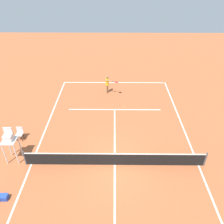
{
  "coord_description": "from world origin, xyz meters",
  "views": [
    {
      "loc": [
        0.08,
        9.51,
        10.49
      ],
      "look_at": [
        0.21,
        -4.6,
        0.8
      ],
      "focal_mm": 35.75,
      "sensor_mm": 36.0,
      "label": 1
    }
  ],
  "objects_px": {
    "umpire_chair": "(9,140)",
    "equipment_bag": "(1,197)",
    "player_serving": "(108,83)",
    "courtside_chair_mid": "(20,133)",
    "tennis_ball": "(124,107)"
  },
  "relations": [
    {
      "from": "tennis_ball",
      "to": "courtside_chair_mid",
      "type": "height_order",
      "value": "courtside_chair_mid"
    },
    {
      "from": "umpire_chair",
      "to": "courtside_chair_mid",
      "type": "height_order",
      "value": "umpire_chair"
    },
    {
      "from": "tennis_ball",
      "to": "player_serving",
      "type": "bearing_deg",
      "value": -58.59
    },
    {
      "from": "courtside_chair_mid",
      "to": "equipment_bag",
      "type": "bearing_deg",
      "value": 97.15
    },
    {
      "from": "umpire_chair",
      "to": "equipment_bag",
      "type": "bearing_deg",
      "value": 95.74
    },
    {
      "from": "courtside_chair_mid",
      "to": "player_serving",
      "type": "bearing_deg",
      "value": -132.05
    },
    {
      "from": "umpire_chair",
      "to": "courtside_chair_mid",
      "type": "distance_m",
      "value": 2.23
    },
    {
      "from": "umpire_chair",
      "to": "equipment_bag",
      "type": "relative_size",
      "value": 3.17
    },
    {
      "from": "tennis_ball",
      "to": "equipment_bag",
      "type": "xyz_separation_m",
      "value": [
        6.84,
        9.0,
        0.12
      ]
    },
    {
      "from": "player_serving",
      "to": "courtside_chair_mid",
      "type": "xyz_separation_m",
      "value": [
        5.97,
        6.61,
        -0.53
      ]
    },
    {
      "from": "umpire_chair",
      "to": "equipment_bag",
      "type": "height_order",
      "value": "umpire_chair"
    },
    {
      "from": "courtside_chair_mid",
      "to": "umpire_chair",
      "type": "bearing_deg",
      "value": 99.23
    },
    {
      "from": "equipment_bag",
      "to": "courtside_chair_mid",
      "type": "bearing_deg",
      "value": -82.85
    },
    {
      "from": "umpire_chair",
      "to": "courtside_chair_mid",
      "type": "relative_size",
      "value": 2.54
    },
    {
      "from": "player_serving",
      "to": "tennis_ball",
      "type": "height_order",
      "value": "player_serving"
    }
  ]
}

